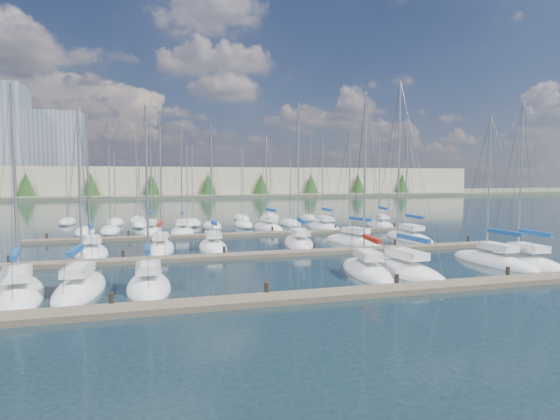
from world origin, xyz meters
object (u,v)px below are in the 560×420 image
object	(u,v)px
sailboat_o	(182,232)
sailboat_f	(493,261)
sailboat_j	(213,247)
sailboat_a	(18,293)
sailboat_n	(152,232)
sailboat_q	(324,227)
sailboat_g	(524,262)
sailboat_p	(268,228)
sailboat_h	(91,252)
sailboat_i	(161,248)
sailboat_c	(149,286)
sailboat_k	(299,244)
sailboat_m	(409,238)
sailboat_l	(353,242)
sailboat_e	(403,270)
sailboat_b	(80,289)
sailboat_d	(367,271)
sailboat_r	(380,225)

from	to	relation	value
sailboat_o	sailboat_f	bearing A→B (deg)	-46.84
sailboat_j	sailboat_a	size ratio (longest dim) A/B	0.97
sailboat_n	sailboat_q	size ratio (longest dim) A/B	1.13
sailboat_g	sailboat_p	size ratio (longest dim) A/B	1.04
sailboat_o	sailboat_g	size ratio (longest dim) A/B	1.06
sailboat_h	sailboat_p	xyz separation A→B (m)	(19.63, 14.44, 0.01)
sailboat_i	sailboat_c	xyz separation A→B (m)	(-1.24, -14.85, -0.01)
sailboat_j	sailboat_k	xyz separation A→B (m)	(8.34, -0.29, 0.00)
sailboat_o	sailboat_j	bearing A→B (deg)	-77.80
sailboat_g	sailboat_h	bearing A→B (deg)	159.12
sailboat_m	sailboat_l	world-z (taller)	sailboat_l
sailboat_o	sailboat_g	distance (m)	35.90
sailboat_e	sailboat_h	xyz separation A→B (m)	(-21.65, 14.40, -0.00)
sailboat_b	sailboat_d	distance (m)	18.20
sailboat_b	sailboat_q	world-z (taller)	sailboat_q
sailboat_h	sailboat_p	world-z (taller)	sailboat_p
sailboat_j	sailboat_h	size ratio (longest dim) A/B	0.96
sailboat_b	sailboat_g	size ratio (longest dim) A/B	0.85
sailboat_q	sailboat_f	bearing A→B (deg)	-79.87
sailboat_o	sailboat_h	xyz separation A→B (m)	(-8.75, -12.98, -0.01)
sailboat_e	sailboat_p	distance (m)	28.92
sailboat_e	sailboat_l	bearing A→B (deg)	75.83
sailboat_e	sailboat_b	distance (m)	20.79
sailboat_i	sailboat_a	world-z (taller)	sailboat_i
sailboat_i	sailboat_g	distance (m)	29.97
sailboat_k	sailboat_a	bearing A→B (deg)	-137.08
sailboat_c	sailboat_p	bearing A→B (deg)	63.60
sailboat_h	sailboat_d	world-z (taller)	sailboat_d
sailboat_i	sailboat_l	world-z (taller)	sailboat_i
sailboat_g	sailboat_l	bearing A→B (deg)	121.46
sailboat_r	sailboat_q	xyz separation A→B (m)	(-8.37, -0.49, -0.02)
sailboat_r	sailboat_d	xyz separation A→B (m)	(-16.02, -27.72, -0.00)
sailboat_q	sailboat_h	bearing A→B (deg)	-150.71
sailboat_b	sailboat_p	world-z (taller)	sailboat_p
sailboat_o	sailboat_a	xyz separation A→B (m)	(-11.05, -27.21, -0.01)
sailboat_o	sailboat_g	bearing A→B (deg)	-45.28
sailboat_h	sailboat_q	xyz separation A→B (m)	(26.71, 13.19, -0.01)
sailboat_n	sailboat_p	distance (m)	14.32
sailboat_i	sailboat_k	world-z (taller)	sailboat_k
sailboat_j	sailboat_l	distance (m)	13.98
sailboat_e	sailboat_n	bearing A→B (deg)	117.09
sailboat_r	sailboat_i	bearing A→B (deg)	-144.84
sailboat_a	sailboat_g	bearing A→B (deg)	-10.36
sailboat_o	sailboat_e	bearing A→B (deg)	-60.51
sailboat_h	sailboat_n	world-z (taller)	sailboat_n
sailboat_f	sailboat_l	world-z (taller)	sailboat_l
sailboat_h	sailboat_a	size ratio (longest dim) A/B	1.01
sailboat_j	sailboat_m	size ratio (longest dim) A/B	1.01
sailboat_l	sailboat_d	bearing A→B (deg)	-126.75
sailboat_e	sailboat_o	world-z (taller)	sailboat_o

